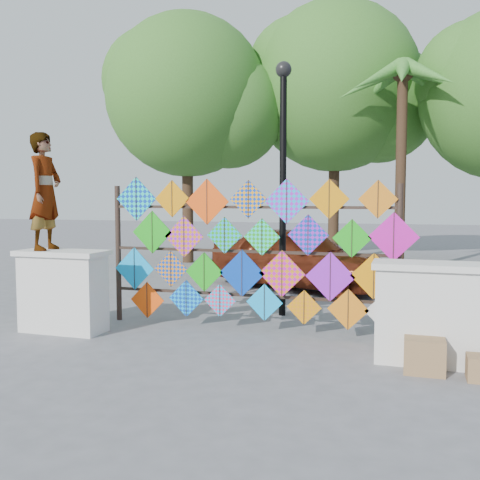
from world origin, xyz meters
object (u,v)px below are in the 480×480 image
at_px(vendor_woman, 45,191).
at_px(sedan, 298,257).
at_px(kite_rack, 251,253).
at_px(lamppost, 283,164).

xyz_separation_m(vendor_woman, sedan, (2.98, 5.16, -1.46)).
distance_m(vendor_woman, sedan, 6.13).
distance_m(kite_rack, vendor_woman, 3.35).
xyz_separation_m(kite_rack, vendor_woman, (-3.07, -0.93, 0.97)).
bearing_deg(kite_rack, sedan, 91.22).
bearing_deg(sedan, kite_rack, -158.65).
distance_m(kite_rack, lamppost, 1.95).
bearing_deg(vendor_woman, lamppost, -60.77).
relative_size(vendor_woman, lamppost, 0.41).
height_order(sedan, lamppost, lamppost).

